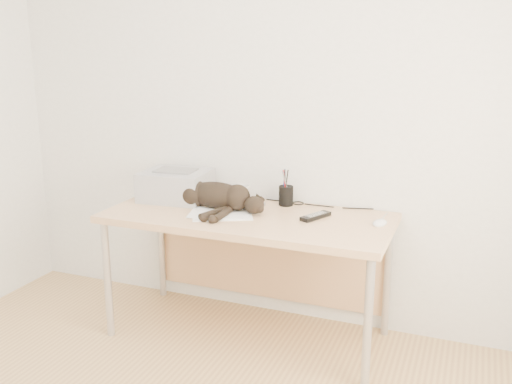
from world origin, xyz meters
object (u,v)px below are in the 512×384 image
at_px(desk, 253,232).
at_px(pen_cup, 286,195).
at_px(printer, 176,185).
at_px(mug, 241,192).
at_px(mouse, 380,221).
at_px(cat, 214,196).

height_order(desk, pen_cup, pen_cup).
relative_size(desk, printer, 3.85).
height_order(mug, mouse, mug).
height_order(desk, printer, printer).
bearing_deg(cat, mouse, 9.22).
relative_size(printer, cat, 0.58).
bearing_deg(printer, pen_cup, 9.87).
height_order(pen_cup, mouse, pen_cup).
distance_m(cat, mug, 0.25).
distance_m(printer, cat, 0.32).
bearing_deg(desk, mouse, 0.42).
distance_m(desk, printer, 0.58).
bearing_deg(pen_cup, desk, -128.84).
bearing_deg(mouse, desk, -169.80).
bearing_deg(mug, printer, -159.91).
height_order(printer, pen_cup, pen_cup).
xyz_separation_m(mug, mouse, (0.87, -0.19, -0.03)).
xyz_separation_m(pen_cup, mouse, (0.58, -0.17, -0.04)).
height_order(cat, mouse, cat).
xyz_separation_m(desk, pen_cup, (0.14, 0.17, 0.19)).
distance_m(pen_cup, mouse, 0.61).
bearing_deg(pen_cup, mug, 175.92).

